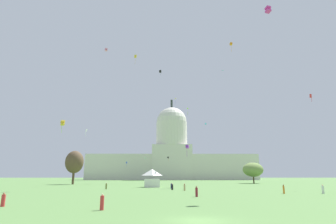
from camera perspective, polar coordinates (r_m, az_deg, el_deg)
The scene contains 30 objects.
ground_plane at distance 22.71m, azimuth 6.56°, elevation -21.78°, with size 800.00×800.00×0.00m, color #567F42.
capitol_building at distance 221.65m, azimuth 0.80°, elevation -9.17°, with size 133.53×25.24×65.77m.
event_tent at distance 83.66m, azimuth -3.40°, elevation -13.69°, with size 5.06×5.13×5.28m.
tree_west_near at distance 115.29m, azimuth -19.10°, elevation -9.94°, with size 8.84×8.37×12.99m.
tree_east_mid at distance 128.10m, azimuth 17.45°, elevation -11.50°, with size 13.18×12.93×8.97m.
person_red_edge_west at distance 29.69m, azimuth -13.72°, elevation -18.04°, with size 0.52×0.52×1.61m.
person_olive_deep_crowd at distance 72.86m, azimuth -12.87°, elevation -14.99°, with size 0.51×0.51×1.60m.
person_orange_front_center at distance 58.31m, azimuth 23.17°, elevation -14.73°, with size 0.44×0.44×1.74m.
person_black_mid_left at distance 67.80m, azimuth 0.91°, elevation -15.52°, with size 0.62×0.62×1.50m.
person_red_front_left at distance 37.08m, azimuth -31.37°, elevation -15.57°, with size 0.55×0.55×1.54m.
person_white_edge_east at distance 61.86m, azimuth 29.81°, elevation -13.96°, with size 0.49×0.49×1.71m.
person_navy_back_left at distance 74.86m, azimuth 0.75°, elevation -15.31°, with size 0.60×0.60×1.46m.
person_maroon_near_tree_east at distance 46.67m, azimuth 6.03°, elevation -16.37°, with size 0.58×0.58×1.71m.
person_tan_near_tent at distance 64.35m, azimuth 3.50°, elevation -15.56°, with size 0.59×0.59×1.63m.
kite_gold_low at distance 71.78m, azimuth -21.29°, elevation -2.16°, with size 1.24×1.26×3.12m.
kite_black_low at distance 188.28m, azimuth 0.02°, elevation -9.57°, with size 1.17×1.19×3.22m.
kite_blue_low at distance 176.86m, azimuth -8.70°, elevation -10.56°, with size 0.74×0.44×3.14m.
kite_yellow_high at distance 180.10m, azimuth 1.45°, elevation 2.71°, with size 1.53×1.89×3.94m.
kite_violet_low at distance 82.75m, azimuth 4.07°, elevation -7.31°, with size 1.13×1.17×3.52m.
kite_cyan_mid at distance 152.90m, azimuth 7.92°, elevation -2.46°, with size 0.84×0.89×1.04m.
kite_turquoise_high at distance 150.13m, azimuth 11.31°, elevation 8.42°, with size 1.36×1.16×0.22m.
kite_red_mid at distance 86.92m, azimuth 27.84°, elevation 2.91°, with size 0.40×0.65×2.32m.
kite_white_low at distance 83.73m, azimuth -16.81°, elevation -3.82°, with size 0.44×0.88×2.53m.
kite_magenta_high at distance 61.40m, azimuth 20.30°, elevation 19.57°, with size 1.17×1.22×1.30m.
kite_green_low at distance 141.14m, azimuth -4.93°, elevation -9.72°, with size 1.34×1.36×0.35m.
kite_orange_high at distance 110.76m, azimuth 13.11°, elevation 13.78°, with size 0.98×1.02×3.78m.
kite_lime_mid at distance 95.50m, azimuth 4.34°, elevation 0.50°, with size 0.72×1.63×2.20m.
kite_pink_high at distance 124.84m, azimuth -12.89°, elevation 12.67°, with size 1.38×1.40×1.25m.
kite_gold_high at distance 119.61m, azimuth -6.87°, elevation 11.44°, with size 1.06×0.66×4.27m.
kite_black_high at distance 147.15m, azimuth -1.64°, elevation 8.53°, with size 1.26×1.22×2.51m.
Camera 1 is at (-2.73, -22.28, 3.42)m, focal length 28.96 mm.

